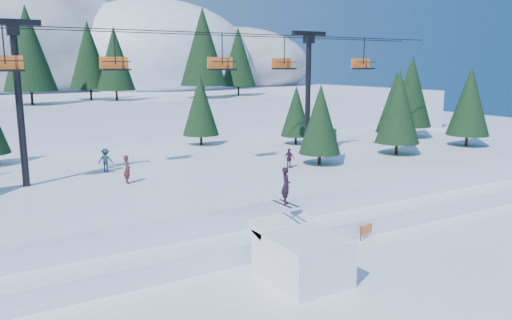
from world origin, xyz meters
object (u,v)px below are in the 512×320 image
jump_kicker (301,254)px  banner_near (374,227)px  chairlift (180,75)px  banner_far (395,217)px

jump_kicker → banner_near: size_ratio=1.87×
chairlift → banner_near: (6.86, -12.97, -8.78)m
banner_far → jump_kicker: bearing=-160.7°
jump_kicker → banner_far: bearing=19.3°
chairlift → jump_kicker: bearing=-92.0°
chairlift → banner_far: 17.75m
chairlift → banner_far: size_ratio=16.11×
chairlift → banner_far: bearing=-52.9°
jump_kicker → chairlift: bearing=88.0°
jump_kicker → banner_far: size_ratio=1.81×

